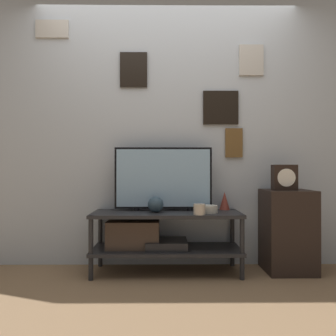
{
  "coord_description": "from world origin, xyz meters",
  "views": [
    {
      "loc": [
        -0.01,
        -2.63,
        0.91
      ],
      "look_at": [
        0.01,
        0.27,
        0.93
      ],
      "focal_mm": 35.0,
      "sensor_mm": 36.0,
      "label": 1
    }
  ],
  "objects_px": {
    "television": "(163,178)",
    "candle_jar": "(199,209)",
    "vase_slim_bronze": "(225,201)",
    "vase_round_glass": "(156,205)",
    "vase_wide_bowl": "(209,209)",
    "mantel_clock": "(284,177)"
  },
  "relations": [
    {
      "from": "television",
      "to": "vase_round_glass",
      "type": "relative_size",
      "value": 6.39
    },
    {
      "from": "television",
      "to": "vase_slim_bronze",
      "type": "bearing_deg",
      "value": 6.92
    },
    {
      "from": "candle_jar",
      "to": "vase_wide_bowl",
      "type": "bearing_deg",
      "value": 52.47
    },
    {
      "from": "vase_round_glass",
      "to": "mantel_clock",
      "type": "distance_m",
      "value": 1.17
    },
    {
      "from": "television",
      "to": "candle_jar",
      "type": "xyz_separation_m",
      "value": [
        0.3,
        -0.27,
        -0.25
      ]
    },
    {
      "from": "vase_round_glass",
      "to": "mantel_clock",
      "type": "bearing_deg",
      "value": 0.86
    },
    {
      "from": "vase_slim_bronze",
      "to": "candle_jar",
      "type": "bearing_deg",
      "value": -128.56
    },
    {
      "from": "television",
      "to": "mantel_clock",
      "type": "distance_m",
      "value": 1.08
    },
    {
      "from": "vase_wide_bowl",
      "to": "television",
      "type": "bearing_deg",
      "value": 159.73
    },
    {
      "from": "vase_round_glass",
      "to": "television",
      "type": "bearing_deg",
      "value": 61.98
    },
    {
      "from": "candle_jar",
      "to": "mantel_clock",
      "type": "xyz_separation_m",
      "value": [
        0.77,
        0.16,
        0.26
      ]
    },
    {
      "from": "vase_wide_bowl",
      "to": "vase_round_glass",
      "type": "bearing_deg",
      "value": 177.23
    },
    {
      "from": "vase_slim_bronze",
      "to": "vase_round_glass",
      "type": "height_order",
      "value": "vase_slim_bronze"
    },
    {
      "from": "vase_round_glass",
      "to": "mantel_clock",
      "type": "height_order",
      "value": "mantel_clock"
    },
    {
      "from": "candle_jar",
      "to": "mantel_clock",
      "type": "relative_size",
      "value": 0.44
    },
    {
      "from": "vase_wide_bowl",
      "to": "vase_round_glass",
      "type": "xyz_separation_m",
      "value": [
        -0.47,
        0.02,
        0.04
      ]
    },
    {
      "from": "vase_wide_bowl",
      "to": "vase_round_glass",
      "type": "height_order",
      "value": "vase_round_glass"
    },
    {
      "from": "television",
      "to": "candle_jar",
      "type": "height_order",
      "value": "television"
    },
    {
      "from": "vase_slim_bronze",
      "to": "mantel_clock",
      "type": "distance_m",
      "value": 0.57
    },
    {
      "from": "vase_slim_bronze",
      "to": "vase_round_glass",
      "type": "bearing_deg",
      "value": -163.13
    },
    {
      "from": "mantel_clock",
      "to": "vase_round_glass",
      "type": "bearing_deg",
      "value": -179.14
    },
    {
      "from": "television",
      "to": "vase_wide_bowl",
      "type": "xyz_separation_m",
      "value": [
        0.4,
        -0.15,
        -0.27
      ]
    }
  ]
}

